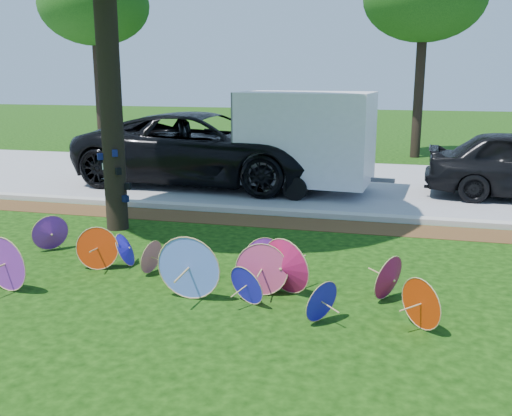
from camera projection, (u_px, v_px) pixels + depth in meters
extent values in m
plane|color=black|center=(187.00, 300.00, 8.04)|extent=(90.00, 90.00, 0.00)
cube|color=#472D16|center=(262.00, 221.00, 12.29)|extent=(90.00, 1.00, 0.01)
cube|color=#B7B5AD|center=(269.00, 211.00, 12.94)|extent=(90.00, 0.30, 0.12)
cube|color=gray|center=(300.00, 181.00, 16.87)|extent=(90.00, 8.00, 0.01)
cylinder|color=black|center=(109.00, 75.00, 11.02)|extent=(0.44, 0.44, 6.17)
cone|color=purple|center=(264.00, 257.00, 8.88)|extent=(0.61, 0.44, 0.64)
cone|color=#CE637E|center=(187.00, 261.00, 8.70)|extent=(0.45, 0.65, 0.64)
cone|color=#B92E05|center=(424.00, 303.00, 7.06)|extent=(0.56, 0.60, 0.68)
cone|color=#221AD3|center=(319.00, 300.00, 7.27)|extent=(0.49, 0.60, 0.59)
cone|color=#CE637E|center=(150.00, 256.00, 9.06)|extent=(0.29, 0.57, 0.55)
cone|color=#6582FF|center=(190.00, 267.00, 7.99)|extent=(0.95, 0.24, 0.95)
cone|color=#B3164A|center=(283.00, 267.00, 8.12)|extent=(0.85, 0.63, 0.86)
cone|color=#B3164A|center=(391.00, 278.00, 7.93)|extent=(0.52, 0.68, 0.67)
cone|color=#B92E05|center=(98.00, 247.00, 9.27)|extent=(0.73, 0.34, 0.71)
cone|color=#221AD3|center=(127.00, 248.00, 9.42)|extent=(0.41, 0.63, 0.56)
cone|color=#221AD3|center=(248.00, 284.00, 7.80)|extent=(0.64, 0.51, 0.60)
cone|color=purple|center=(51.00, 233.00, 10.18)|extent=(0.58, 0.64, 0.67)
cone|color=purple|center=(8.00, 263.00, 8.30)|extent=(0.85, 0.33, 0.84)
cone|color=#DB426E|center=(262.00, 268.00, 8.18)|extent=(0.78, 0.23, 0.78)
imported|color=black|center=(206.00, 149.00, 16.26)|extent=(7.44, 3.64, 2.04)
cube|color=white|center=(307.00, 137.00, 14.97)|extent=(3.52, 2.40, 2.95)
cylinder|color=black|center=(99.00, 89.00, 23.54)|extent=(0.36, 0.36, 5.00)
ellipsoid|color=#10390D|center=(94.00, 4.00, 22.78)|extent=(4.40, 4.40, 3.20)
cylinder|color=black|center=(419.00, 90.00, 21.15)|extent=(0.36, 0.36, 5.00)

